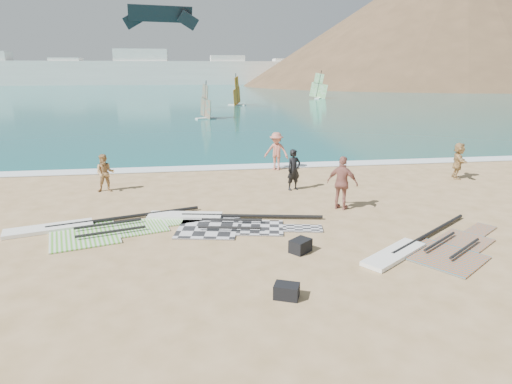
{
  "coord_description": "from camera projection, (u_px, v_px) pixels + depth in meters",
  "views": [
    {
      "loc": [
        -3.12,
        -9.9,
        5.01
      ],
      "look_at": [
        -1.08,
        4.0,
        1.0
      ],
      "focal_mm": 30.0,
      "sensor_mm": 36.0,
      "label": 1
    }
  ],
  "objects": [
    {
      "name": "ground",
      "position": [
        319.0,
        268.0,
        11.23
      ],
      "size": [
        300.0,
        300.0,
        0.0
      ],
      "primitive_type": "plane",
      "color": "tan",
      "rests_on": "ground"
    },
    {
      "name": "sea",
      "position": [
        201.0,
        86.0,
        136.8
      ],
      "size": [
        300.0,
        240.0,
        0.06
      ],
      "primitive_type": "cube",
      "color": "#0E5362",
      "rests_on": "ground"
    },
    {
      "name": "surf_line",
      "position": [
        253.0,
        167.0,
        22.93
      ],
      "size": [
        300.0,
        1.2,
        0.04
      ],
      "primitive_type": "cube",
      "color": "white",
      "rests_on": "ground"
    },
    {
      "name": "far_town",
      "position": [
        155.0,
        72.0,
        150.49
      ],
      "size": [
        160.0,
        8.0,
        12.0
      ],
      "color": "white",
      "rests_on": "ground"
    },
    {
      "name": "headland_main",
      "position": [
        450.0,
        85.0,
        146.79
      ],
      "size": [
        143.0,
        143.0,
        45.0
      ],
      "primitive_type": "cone",
      "color": "brown",
      "rests_on": "ground"
    },
    {
      "name": "rig_grey",
      "position": [
        218.0,
        222.0,
        14.53
      ],
      "size": [
        6.08,
        2.94,
        0.2
      ],
      "rotation": [
        0.0,
        0.0,
        -0.19
      ],
      "color": "#242427",
      "rests_on": "ground"
    },
    {
      "name": "rig_green",
      "position": [
        92.0,
        228.0,
        13.92
      ],
      "size": [
        6.46,
        3.49,
        0.2
      ],
      "rotation": [
        0.0,
        0.0,
        0.28
      ],
      "color": "#53BB27",
      "rests_on": "ground"
    },
    {
      "name": "rig_orange",
      "position": [
        430.0,
        248.0,
        12.36
      ],
      "size": [
        5.55,
        4.27,
        0.2
      ],
      "rotation": [
        0.0,
        0.0,
        0.62
      ],
      "color": "#FF5A0C",
      "rests_on": "ground"
    },
    {
      "name": "gear_bag_near",
      "position": [
        300.0,
        246.0,
        12.19
      ],
      "size": [
        0.73,
        0.71,
        0.38
      ],
      "primitive_type": "cube",
      "rotation": [
        0.0,
        0.0,
        0.69
      ],
      "color": "black",
      "rests_on": "ground"
    },
    {
      "name": "gear_bag_far",
      "position": [
        287.0,
        291.0,
        9.73
      ],
      "size": [
        0.67,
        0.58,
        0.33
      ],
      "primitive_type": "cube",
      "rotation": [
        0.0,
        0.0,
        -0.4
      ],
      "color": "black",
      "rests_on": "ground"
    },
    {
      "name": "person_wetsuit",
      "position": [
        294.0,
        170.0,
        18.36
      ],
      "size": [
        0.76,
        0.63,
        1.78
      ],
      "primitive_type": "imported",
      "rotation": [
        0.0,
        0.0,
        0.36
      ],
      "color": "black",
      "rests_on": "ground"
    },
    {
      "name": "beachgoer_left",
      "position": [
        105.0,
        173.0,
        18.1
      ],
      "size": [
        0.83,
        0.66,
        1.62
      ],
      "primitive_type": "imported",
      "rotation": [
        0.0,
        0.0,
        0.06
      ],
      "color": "tan",
      "rests_on": "ground"
    },
    {
      "name": "beachgoer_mid",
      "position": [
        276.0,
        151.0,
        22.05
      ],
      "size": [
        1.46,
        1.21,
        1.96
      ],
      "primitive_type": "imported",
      "rotation": [
        0.0,
        0.0,
        -0.46
      ],
      "color": "#B56857",
      "rests_on": "ground"
    },
    {
      "name": "beachgoer_back",
      "position": [
        342.0,
        183.0,
        15.76
      ],
      "size": [
        1.22,
        1.11,
        2.0
      ],
      "primitive_type": "imported",
      "rotation": [
        0.0,
        0.0,
        2.47
      ],
      "color": "#9C5E51",
      "rests_on": "ground"
    },
    {
      "name": "beachgoer_right",
      "position": [
        458.0,
        161.0,
        20.33
      ],
      "size": [
        1.07,
        1.68,
        1.73
      ],
      "primitive_type": "imported",
      "rotation": [
        0.0,
        0.0,
        1.19
      ],
      "color": "tan",
      "rests_on": "ground"
    },
    {
      "name": "windsurfer_left",
      "position": [
        206.0,
        108.0,
        45.04
      ],
      "size": [
        2.28,
        2.51,
        4.03
      ],
      "rotation": [
        0.0,
        0.0,
        0.4
      ],
      "color": "white",
      "rests_on": "ground"
    },
    {
      "name": "windsurfer_centre",
      "position": [
        237.0,
        96.0,
        62.46
      ],
      "size": [
        2.61,
        2.83,
        4.63
      ],
      "rotation": [
        0.0,
        0.0,
        -0.44
      ],
      "color": "white",
      "rests_on": "ground"
    },
    {
      "name": "windsurfer_right",
      "position": [
        319.0,
        91.0,
        77.43
      ],
      "size": [
        3.01,
        2.81,
        5.04
      ],
      "rotation": [
        0.0,
        0.0,
        1.08
      ],
      "color": "white",
      "rests_on": "ground"
    },
    {
      "name": "kitesurf_kite",
      "position": [
        161.0,
        16.0,
        51.46
      ],
      "size": [
        8.99,
        2.33,
        2.79
      ],
      "rotation": [
        0.0,
        0.0,
        0.18
      ],
      "color": "black",
      "rests_on": "ground"
    }
  ]
}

